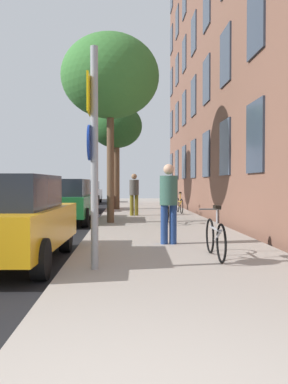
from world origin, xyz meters
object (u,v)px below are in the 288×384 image
Objects in this scene: bicycle_1 at (165,213)px; car_3 at (88,192)px; tree_far at (116,127)px; pedestrian_1 at (134,192)px; traffic_light at (114,165)px; pedestrian_0 at (169,198)px; sign_post at (93,147)px; car_0 at (11,219)px; car_2 at (78,195)px; bicycle_2 at (180,205)px; tree_near at (110,77)px; bicycle_0 at (215,237)px; car_1 at (67,201)px.

bicycle_1 is 16.30m from car_3.
tree_far is 5.43m from pedestrian_1.
traffic_light is 17.50m from pedestrian_0.
bicycle_1 is (1.82, -7.69, -3.95)m from tree_far.
tree_far is at bearing 101.28° from pedestrian_1.
sign_post reaches higher than car_3.
bicycle_1 is at bearing 60.56° from car_0.
car_2 is at bearing 91.60° from car_0.
tree_near is at bearing -124.69° from bicycle_2.
car_0 is (-1.60, -13.74, -3.60)m from tree_far.
bicycle_1 is 3.66m from pedestrian_1.
car_3 is (-3.06, 12.33, -0.29)m from pedestrian_1.
car_3 is at bearing 95.42° from sign_post.
bicycle_0 is at bearing -82.54° from pedestrian_1.
traffic_light reaches higher than car_3.
tree_near is 4.00× the size of bicycle_1.
pedestrian_0 is at bearing -84.35° from traffic_light.
traffic_light is 2.10× the size of pedestrian_0.
sign_post is 12.32m from bicycle_2.
tree_far is at bearing -74.72° from car_3.
car_3 is (-3.65, 20.26, -0.30)m from pedestrian_0.
car_2 is (-2.83, 4.20, -0.29)m from pedestrian_1.
pedestrian_0 is 0.39× the size of car_2.
bicycle_0 is 1.93m from pedestrian_0.
sign_post is 3.09m from pedestrian_0.
car_1 is at bearing -140.02° from pedestrian_1.
tree_near is at bearing 165.77° from bicycle_1.
tree_far is at bearing 98.63° from bicycle_0.
bicycle_1 is (1.87, 7.02, -1.57)m from sign_post.
car_0 is at bearing -88.40° from car_2.
pedestrian_1 is (-1.26, 9.63, 0.63)m from bicycle_0.
tree_far is at bearing 103.31° from bicycle_1.
tree_far reaches higher than car_0.
traffic_light reaches higher than car_1.
tree_far is 14.55m from bicycle_0.
car_0 is (-4.57, -10.88, 0.34)m from bicycle_2.
car_1 is at bearing -87.27° from car_2.
car_1 is (-1.64, 0.87, -4.29)m from tree_near.
tree_near is at bearing -74.91° from car_2.
tree_near is 1.50× the size of car_3.
bicycle_0 is 0.36× the size of car_2.
traffic_light is 3.95m from car_3.
tree_far reaches higher than car_3.
car_2 reaches higher than bicycle_2.
car_2 is (-1.94, 7.19, -4.29)m from tree_near.
bicycle_0 is 14.42m from car_2.
bicycle_0 is 3.72m from car_0.
pedestrian_0 reaches higher than bicycle_2.
tree_near is at bearing -28.08° from car_1.
car_1 and car_3 have the same top height.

